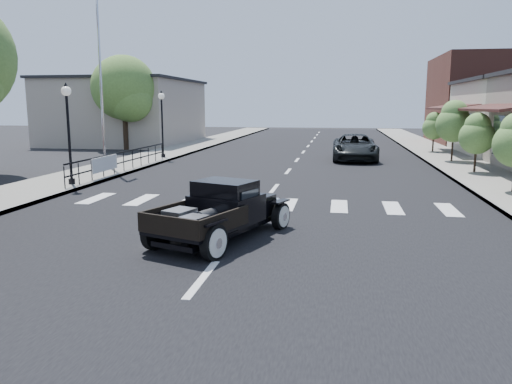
# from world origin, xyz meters

# --- Properties ---
(ground) EXTENTS (120.00, 120.00, 0.00)m
(ground) POSITION_xyz_m (0.00, 0.00, 0.00)
(ground) COLOR black
(ground) RESTS_ON ground
(road) EXTENTS (14.00, 80.00, 0.02)m
(road) POSITION_xyz_m (0.00, 15.00, 0.01)
(road) COLOR black
(road) RESTS_ON ground
(road_markings) EXTENTS (12.00, 60.00, 0.06)m
(road_markings) POSITION_xyz_m (0.00, 10.00, 0.00)
(road_markings) COLOR silver
(road_markings) RESTS_ON ground
(sidewalk_left) EXTENTS (3.00, 80.00, 0.15)m
(sidewalk_left) POSITION_xyz_m (-8.50, 15.00, 0.07)
(sidewalk_left) COLOR gray
(sidewalk_left) RESTS_ON ground
(sidewalk_right) EXTENTS (3.00, 80.00, 0.15)m
(sidewalk_right) POSITION_xyz_m (8.50, 15.00, 0.07)
(sidewalk_right) COLOR gray
(sidewalk_right) RESTS_ON ground
(low_building_left) EXTENTS (10.00, 12.00, 5.00)m
(low_building_left) POSITION_xyz_m (-15.00, 28.00, 2.50)
(low_building_left) COLOR #AA9C8E
(low_building_left) RESTS_ON ground
(far_building_right) EXTENTS (11.00, 10.00, 7.00)m
(far_building_right) POSITION_xyz_m (15.50, 32.00, 3.50)
(far_building_right) COLOR brown
(far_building_right) RESTS_ON ground
(railing) EXTENTS (0.08, 10.00, 1.00)m
(railing) POSITION_xyz_m (-7.30, 10.00, 0.65)
(railing) COLOR black
(railing) RESTS_ON sidewalk_left
(banner) EXTENTS (0.04, 2.20, 0.60)m
(banner) POSITION_xyz_m (-7.22, 8.00, 0.45)
(banner) COLOR silver
(banner) RESTS_ON sidewalk_left
(lamp_post_b) EXTENTS (0.36, 0.36, 3.75)m
(lamp_post_b) POSITION_xyz_m (-7.60, 6.00, 2.03)
(lamp_post_b) COLOR black
(lamp_post_b) RESTS_ON sidewalk_left
(lamp_post_c) EXTENTS (0.36, 0.36, 3.75)m
(lamp_post_c) POSITION_xyz_m (-7.60, 16.00, 2.03)
(lamp_post_c) COLOR black
(lamp_post_c) RESTS_ON sidewalk_left
(flagpole) EXTENTS (0.12, 0.12, 12.00)m
(flagpole) POSITION_xyz_m (-9.20, 12.00, 6.15)
(flagpole) COLOR silver
(flagpole) RESTS_ON sidewalk_left
(big_tree_far) EXTENTS (4.44, 4.44, 6.52)m
(big_tree_far) POSITION_xyz_m (-12.50, 22.00, 3.26)
(big_tree_far) COLOR #4D7231
(big_tree_far) RESTS_ON ground
(small_tree_c) EXTENTS (1.51, 1.51, 2.52)m
(small_tree_c) POSITION_xyz_m (8.30, 12.04, 1.41)
(small_tree_c) COLOR #517A38
(small_tree_c) RESTS_ON sidewalk_right
(small_tree_d) EXTENTS (1.86, 1.86, 3.10)m
(small_tree_d) POSITION_xyz_m (8.30, 16.71, 1.70)
(small_tree_d) COLOR #517A38
(small_tree_d) RESTS_ON sidewalk_right
(small_tree_e) EXTENTS (1.45, 1.45, 2.42)m
(small_tree_e) POSITION_xyz_m (8.30, 22.34, 1.36)
(small_tree_e) COLOR #517A38
(small_tree_e) RESTS_ON sidewalk_right
(hotrod_pickup) EXTENTS (3.19, 4.44, 1.40)m
(hotrod_pickup) POSITION_xyz_m (-0.29, -0.30, 0.70)
(hotrod_pickup) COLOR black
(hotrod_pickup) RESTS_ON ground
(second_car) EXTENTS (2.48, 5.30, 1.47)m
(second_car) POSITION_xyz_m (3.22, 17.49, 0.73)
(second_car) COLOR black
(second_car) RESTS_ON ground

